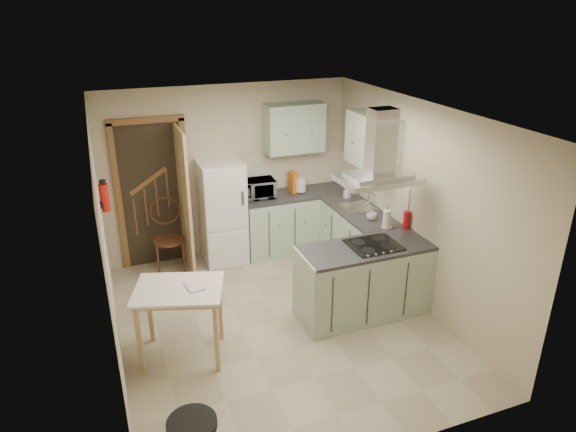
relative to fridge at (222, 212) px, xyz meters
name	(u,v)px	position (x,y,z in m)	size (l,w,h in m)	color
floor	(279,322)	(0.20, -1.80, -0.75)	(4.20, 4.20, 0.00)	tan
ceiling	(277,113)	(0.20, -1.80, 1.75)	(4.20, 4.20, 0.00)	silver
back_wall	(229,171)	(0.20, 0.30, 0.50)	(3.60, 3.60, 0.00)	#BEB293
left_wall	(106,252)	(-1.60, -1.80, 0.50)	(4.20, 4.20, 0.00)	#BEB293
right_wall	(417,205)	(2.00, -1.80, 0.50)	(4.20, 4.20, 0.00)	#BEB293
doorway	(153,194)	(-0.90, 0.27, 0.30)	(1.10, 0.12, 2.10)	brown
fridge	(222,212)	(0.00, 0.00, 0.00)	(0.60, 0.60, 1.50)	white
counter_back	(279,223)	(0.86, 0.00, -0.30)	(1.08, 0.60, 0.90)	#9EB2A0
counter_right	(349,232)	(1.70, -0.68, -0.30)	(0.60, 1.95, 0.90)	#9EB2A0
splashback	(291,171)	(1.16, 0.29, 0.40)	(1.68, 0.02, 0.50)	beige
wall_cabinet_back	(294,128)	(1.15, 0.12, 1.10)	(0.85, 0.35, 0.70)	#9EB2A0
wall_cabinet_right	(373,141)	(1.82, -0.95, 1.10)	(0.35, 0.90, 0.70)	#9EB2A0
peninsula	(364,280)	(1.22, -1.98, -0.30)	(1.55, 0.65, 0.90)	#9EB2A0
hob	(374,245)	(1.32, -1.98, 0.16)	(0.58, 0.50, 0.01)	black
extractor_hood	(379,179)	(1.32, -1.98, 0.97)	(0.90, 0.55, 0.10)	silver
sink	(357,207)	(1.70, -0.85, 0.16)	(0.45, 0.40, 0.01)	silver
fire_extinguisher	(105,198)	(-1.54, -0.90, 0.75)	(0.10, 0.10, 0.32)	#B2140F
drop_leaf_table	(182,322)	(-0.97, -2.02, -0.33)	(0.89, 0.67, 0.83)	tan
bentwood_chair	(169,240)	(-0.79, -0.09, -0.27)	(0.43, 0.43, 0.97)	#483018
microwave	(258,189)	(0.55, 0.02, 0.28)	(0.48, 0.33, 0.27)	black
kettle	(301,185)	(1.21, -0.01, 0.27)	(0.16, 0.16, 0.23)	silver
cereal_box	(293,182)	(1.11, 0.07, 0.30)	(0.08, 0.20, 0.30)	#CB6517
soap_bottle	(347,192)	(1.75, -0.46, 0.24)	(0.08, 0.08, 0.17)	#A5A6B0
paper_towel	(387,219)	(1.72, -1.59, 0.27)	(0.10, 0.10, 0.25)	white
cup	(372,216)	(1.68, -1.30, 0.20)	(0.13, 0.13, 0.10)	white
red_bottle	(406,220)	(1.95, -1.69, 0.26)	(0.08, 0.08, 0.23)	red
book	(187,285)	(-0.88, -2.07, 0.13)	(0.17, 0.23, 0.10)	#8E2F40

